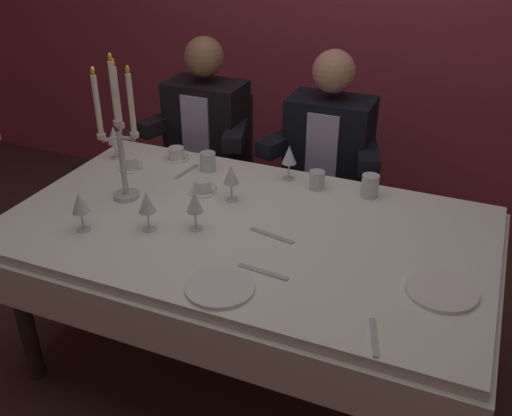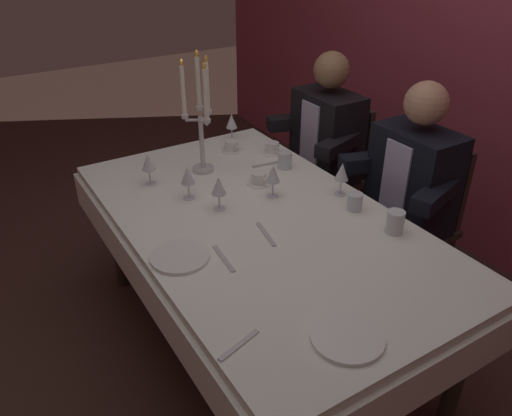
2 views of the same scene
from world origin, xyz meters
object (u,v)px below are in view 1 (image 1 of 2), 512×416
at_px(dining_table, 246,249).
at_px(water_tumbler_1, 208,162).
at_px(coffee_cup_1, 176,154).
at_px(seated_diner_1, 329,148).
at_px(coffee_cup_2, 203,187).
at_px(coffee_cup_0, 130,163).
at_px(dinner_plate_1, 220,287).
at_px(wine_glass_3, 289,156).
at_px(wine_glass_0, 80,204).
at_px(candelabra, 119,136).
at_px(wine_glass_4, 231,176).
at_px(wine_glass_1, 195,203).
at_px(dinner_plate_0, 441,290).
at_px(seated_diner_0, 208,128).
at_px(water_tumbler_2, 317,180).
at_px(water_tumbler_0, 370,186).
at_px(wine_glass_2, 114,136).
at_px(wine_glass_5, 147,203).

bearing_deg(dining_table, water_tumbler_1, 133.12).
relative_size(coffee_cup_1, seated_diner_1, 0.11).
bearing_deg(coffee_cup_2, coffee_cup_0, 168.98).
bearing_deg(dinner_plate_1, coffee_cup_0, 139.65).
height_order(wine_glass_3, water_tumbler_1, wine_glass_3).
xyz_separation_m(wine_glass_0, wine_glass_3, (0.58, 0.73, 0.00)).
height_order(candelabra, wine_glass_4, candelabra).
bearing_deg(wine_glass_0, coffee_cup_1, 90.22).
distance_m(candelabra, wine_glass_1, 0.45).
xyz_separation_m(dinner_plate_0, wine_glass_1, (-0.94, 0.04, 0.11)).
bearing_deg(seated_diner_1, wine_glass_3, -98.33).
distance_m(dinner_plate_0, dinner_plate_1, 0.73).
height_order(dinner_plate_0, coffee_cup_1, coffee_cup_1).
relative_size(candelabra, water_tumbler_1, 7.00).
xyz_separation_m(dining_table, water_tumbler_1, (-0.37, 0.39, 0.16)).
height_order(candelabra, seated_diner_0, candelabra).
bearing_deg(water_tumbler_2, wine_glass_0, -136.19).
bearing_deg(wine_glass_4, water_tumbler_2, 39.59).
height_order(wine_glass_3, coffee_cup_0, wine_glass_3).
height_order(dining_table, coffee_cup_2, coffee_cup_2).
distance_m(dinner_plate_1, water_tumbler_0, 0.90).
bearing_deg(water_tumbler_2, dining_table, -111.61).
bearing_deg(seated_diner_1, wine_glass_1, -103.74).
height_order(dining_table, coffee_cup_0, coffee_cup_0).
relative_size(dinner_plate_1, coffee_cup_1, 1.78).
distance_m(dinner_plate_1, coffee_cup_2, 0.71).
relative_size(dining_table, seated_diner_1, 1.56).
bearing_deg(dinner_plate_1, wine_glass_2, 141.02).
bearing_deg(water_tumbler_1, dinner_plate_0, -25.51).
xyz_separation_m(dinner_plate_0, water_tumbler_0, (-0.38, 0.58, 0.04)).
height_order(wine_glass_1, seated_diner_1, seated_diner_1).
xyz_separation_m(wine_glass_1, wine_glass_5, (-0.17, -0.07, -0.00)).
bearing_deg(candelabra, coffee_cup_2, 31.27).
distance_m(wine_glass_2, coffee_cup_0, 0.18).
xyz_separation_m(wine_glass_3, coffee_cup_2, (-0.30, -0.27, -0.09)).
distance_m(candelabra, water_tumbler_1, 0.49).
bearing_deg(seated_diner_1, coffee_cup_1, -145.57).
bearing_deg(wine_glass_5, water_tumbler_0, 40.07).
xyz_separation_m(wine_glass_1, water_tumbler_1, (-0.20, 0.50, -0.07)).
xyz_separation_m(coffee_cup_1, coffee_cup_2, (0.28, -0.26, 0.00)).
xyz_separation_m(wine_glass_2, coffee_cup_2, (0.57, -0.16, -0.09)).
bearing_deg(dinner_plate_1, dining_table, 102.50).
xyz_separation_m(seated_diner_0, seated_diner_1, (0.70, 0.00, 0.00)).
height_order(water_tumbler_0, seated_diner_0, seated_diner_0).
bearing_deg(water_tumbler_2, dinner_plate_1, -94.78).
bearing_deg(coffee_cup_0, wine_glass_0, -74.87).
distance_m(dining_table, coffee_cup_0, 0.77).
xyz_separation_m(coffee_cup_1, seated_diner_0, (-0.06, 0.44, -0.03)).
distance_m(wine_glass_2, water_tumbler_0, 1.25).
xyz_separation_m(dinner_plate_1, wine_glass_2, (-0.94, 0.76, 0.11)).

